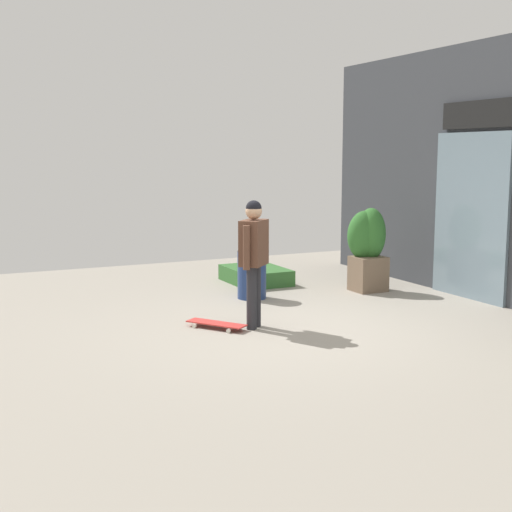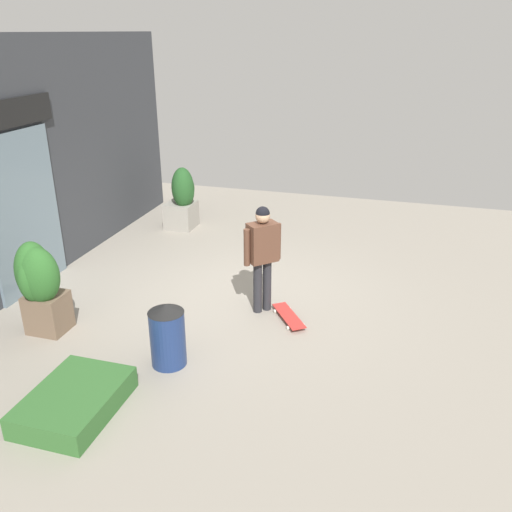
# 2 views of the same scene
# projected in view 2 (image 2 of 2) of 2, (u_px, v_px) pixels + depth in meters

# --- Properties ---
(ground_plane) EXTENTS (12.00, 12.00, 0.00)m
(ground_plane) POSITION_uv_depth(u_px,v_px,m) (238.00, 296.00, 8.56)
(ground_plane) COLOR gray
(building_facade) EXTENTS (8.61, 0.31, 3.92)m
(building_facade) POSITION_uv_depth(u_px,v_px,m) (34.00, 163.00, 8.68)
(building_facade) COLOR #383A3F
(building_facade) RESTS_ON ground_plane
(skateboarder) EXTENTS (0.48, 0.49, 1.65)m
(skateboarder) POSITION_uv_depth(u_px,v_px,m) (263.00, 249.00, 7.75)
(skateboarder) COLOR #28282D
(skateboarder) RESTS_ON ground_plane
(skateboard) EXTENTS (0.79, 0.65, 0.08)m
(skateboard) POSITION_uv_depth(u_px,v_px,m) (289.00, 316.00, 7.85)
(skateboard) COLOR red
(skateboard) RESTS_ON ground_plane
(planter_box_left) EXTENTS (0.71, 0.63, 1.33)m
(planter_box_left) POSITION_uv_depth(u_px,v_px,m) (183.00, 197.00, 11.29)
(planter_box_left) COLOR gray
(planter_box_left) RESTS_ON ground_plane
(planter_box_right) EXTENTS (0.58, 0.63, 1.36)m
(planter_box_right) POSITION_uv_depth(u_px,v_px,m) (38.00, 282.00, 7.25)
(planter_box_right) COLOR brown
(planter_box_right) RESTS_ON ground_plane
(trash_bin) EXTENTS (0.46, 0.46, 0.85)m
(trash_bin) POSITION_uv_depth(u_px,v_px,m) (167.00, 334.00, 6.68)
(trash_bin) COLOR navy
(trash_bin) RESTS_ON ground_plane
(hedge_ledge) EXTENTS (1.24, 0.90, 0.27)m
(hedge_ledge) POSITION_uv_depth(u_px,v_px,m) (75.00, 401.00, 5.93)
(hedge_ledge) COLOR #33662D
(hedge_ledge) RESTS_ON ground_plane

